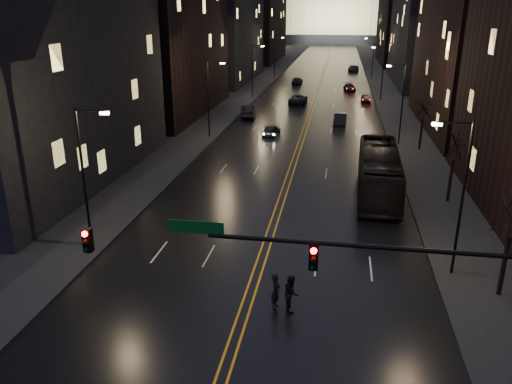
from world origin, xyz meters
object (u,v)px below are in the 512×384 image
at_px(oncoming_car_b, 249,111).
at_px(receding_car_a, 340,119).
at_px(pedestrian_a, 276,291).
at_px(traffic_signal, 379,274).
at_px(bus, 379,171).
at_px(pedestrian_b, 291,293).
at_px(oncoming_car_a, 271,130).

distance_m(oncoming_car_b, receding_car_a, 13.32).
distance_m(oncoming_car_b, pedestrian_a, 48.95).
relative_size(traffic_signal, bus, 1.28).
xyz_separation_m(oncoming_car_b, pedestrian_b, (10.78, -47.92, 0.10)).
distance_m(oncoming_car_a, receding_car_a, 11.16).
xyz_separation_m(receding_car_a, pedestrian_b, (-2.11, -44.58, 0.19)).
distance_m(traffic_signal, pedestrian_a, 7.84).
bearing_deg(bus, pedestrian_b, -104.31).
bearing_deg(pedestrian_b, receding_car_a, -16.02).
bearing_deg(oncoming_car_a, pedestrian_b, 105.95).
relative_size(bus, pedestrian_b, 7.05).
height_order(oncoming_car_a, pedestrian_a, pedestrian_a).
xyz_separation_m(traffic_signal, oncoming_car_b, (-14.41, 52.92, -4.25)).
bearing_deg(pedestrian_a, oncoming_car_a, 17.57).
bearing_deg(oncoming_car_b, pedestrian_a, 97.54).
height_order(pedestrian_a, pedestrian_b, pedestrian_a).
bearing_deg(receding_car_a, bus, -80.61).
bearing_deg(oncoming_car_b, bus, 114.39).
bearing_deg(pedestrian_a, receding_car_a, 5.70).
bearing_deg(oncoming_car_b, pedestrian_b, 98.44).
bearing_deg(pedestrian_a, bus, -9.08).
height_order(oncoming_car_b, pedestrian_a, pedestrian_a).
distance_m(traffic_signal, oncoming_car_b, 55.01).
bearing_deg(traffic_signal, receding_car_a, 91.74).
bearing_deg(pedestrian_b, oncoming_car_a, -3.96).
relative_size(oncoming_car_a, pedestrian_b, 2.07).
bearing_deg(oncoming_car_a, oncoming_car_b, -60.10).
bearing_deg(bus, oncoming_car_a, 123.49).
height_order(traffic_signal, pedestrian_a, traffic_signal).
bearing_deg(receding_car_a, oncoming_car_a, -134.99).
bearing_deg(traffic_signal, oncoming_car_a, 103.02).
distance_m(traffic_signal, receding_car_a, 49.80).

